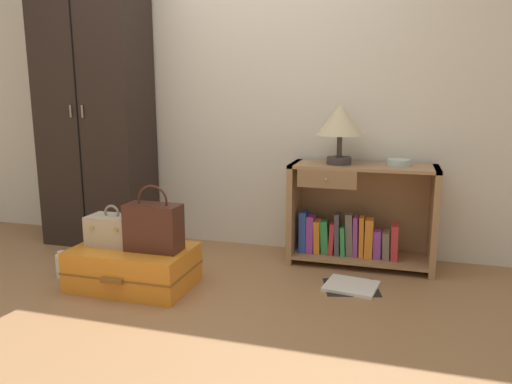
{
  "coord_description": "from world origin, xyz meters",
  "views": [
    {
      "loc": [
        1.21,
        -2.12,
        1.17
      ],
      "look_at": [
        0.33,
        0.87,
        0.55
      ],
      "focal_mm": 33.97,
      "sensor_mm": 36.0,
      "label": 1
    }
  ],
  "objects_px": {
    "table_lamp": "(340,122)",
    "handbag": "(154,227)",
    "suitcase_large": "(134,267)",
    "bottle": "(62,265)",
    "open_book_on_floor": "(351,286)",
    "train_case": "(113,230)",
    "wardrobe": "(95,110)",
    "bowl": "(399,162)",
    "bookshelf": "(357,218)"
  },
  "relations": [
    {
      "from": "suitcase_large",
      "to": "bottle",
      "type": "bearing_deg",
      "value": 179.32
    },
    {
      "from": "wardrobe",
      "to": "train_case",
      "type": "xyz_separation_m",
      "value": [
        0.61,
        -0.78,
        -0.71
      ]
    },
    {
      "from": "wardrobe",
      "to": "bookshelf",
      "type": "relative_size",
      "value": 2.14
    },
    {
      "from": "handbag",
      "to": "bowl",
      "type": "bearing_deg",
      "value": 31.64
    },
    {
      "from": "wardrobe",
      "to": "handbag",
      "type": "relative_size",
      "value": 5.26
    },
    {
      "from": "suitcase_large",
      "to": "train_case",
      "type": "xyz_separation_m",
      "value": [
        -0.14,
        0.01,
        0.22
      ]
    },
    {
      "from": "handbag",
      "to": "suitcase_large",
      "type": "bearing_deg",
      "value": 177.19
    },
    {
      "from": "bottle",
      "to": "wardrobe",
      "type": "bearing_deg",
      "value": 105.01
    },
    {
      "from": "bowl",
      "to": "bookshelf",
      "type": "bearing_deg",
      "value": -176.03
    },
    {
      "from": "table_lamp",
      "to": "train_case",
      "type": "relative_size",
      "value": 1.34
    },
    {
      "from": "suitcase_large",
      "to": "open_book_on_floor",
      "type": "bearing_deg",
      "value": 15.33
    },
    {
      "from": "bowl",
      "to": "handbag",
      "type": "relative_size",
      "value": 0.39
    },
    {
      "from": "suitcase_large",
      "to": "handbag",
      "type": "xyz_separation_m",
      "value": [
        0.16,
        -0.01,
        0.27
      ]
    },
    {
      "from": "bowl",
      "to": "bottle",
      "type": "height_order",
      "value": "bowl"
    },
    {
      "from": "wardrobe",
      "to": "bowl",
      "type": "xyz_separation_m",
      "value": [
        2.3,
        0.06,
        -0.33
      ]
    },
    {
      "from": "suitcase_large",
      "to": "bookshelf",
      "type": "bearing_deg",
      "value": 32.88
    },
    {
      "from": "bowl",
      "to": "wardrobe",
      "type": "bearing_deg",
      "value": -178.56
    },
    {
      "from": "handbag",
      "to": "open_book_on_floor",
      "type": "bearing_deg",
      "value": 17.64
    },
    {
      "from": "bookshelf",
      "to": "handbag",
      "type": "xyz_separation_m",
      "value": [
        -1.13,
        -0.84,
        0.07
      ]
    },
    {
      "from": "open_book_on_floor",
      "to": "bookshelf",
      "type": "bearing_deg",
      "value": 92.13
    },
    {
      "from": "bookshelf",
      "to": "handbag",
      "type": "relative_size",
      "value": 2.46
    },
    {
      "from": "bookshelf",
      "to": "handbag",
      "type": "distance_m",
      "value": 1.41
    },
    {
      "from": "bottle",
      "to": "table_lamp",
      "type": "bearing_deg",
      "value": 25.36
    },
    {
      "from": "suitcase_large",
      "to": "handbag",
      "type": "height_order",
      "value": "handbag"
    },
    {
      "from": "bookshelf",
      "to": "train_case",
      "type": "bearing_deg",
      "value": -150.23
    },
    {
      "from": "bookshelf",
      "to": "open_book_on_floor",
      "type": "distance_m",
      "value": 0.57
    },
    {
      "from": "handbag",
      "to": "open_book_on_floor",
      "type": "relative_size",
      "value": 1.04
    },
    {
      "from": "handbag",
      "to": "bottle",
      "type": "relative_size",
      "value": 2.3
    },
    {
      "from": "table_lamp",
      "to": "bottle",
      "type": "xyz_separation_m",
      "value": [
        -1.69,
        -0.8,
        -0.91
      ]
    },
    {
      "from": "wardrobe",
      "to": "handbag",
      "type": "distance_m",
      "value": 1.38
    },
    {
      "from": "table_lamp",
      "to": "suitcase_large",
      "type": "bearing_deg",
      "value": -144.99
    },
    {
      "from": "bookshelf",
      "to": "train_case",
      "type": "height_order",
      "value": "bookshelf"
    },
    {
      "from": "train_case",
      "to": "handbag",
      "type": "relative_size",
      "value": 0.75
    },
    {
      "from": "wardrobe",
      "to": "bowl",
      "type": "bearing_deg",
      "value": 1.44
    },
    {
      "from": "open_book_on_floor",
      "to": "train_case",
      "type": "bearing_deg",
      "value": -166.67
    },
    {
      "from": "suitcase_large",
      "to": "train_case",
      "type": "distance_m",
      "value": 0.26
    },
    {
      "from": "table_lamp",
      "to": "suitcase_large",
      "type": "height_order",
      "value": "table_lamp"
    },
    {
      "from": "wardrobe",
      "to": "handbag",
      "type": "bearing_deg",
      "value": -41.56
    },
    {
      "from": "bookshelf",
      "to": "open_book_on_floor",
      "type": "xyz_separation_m",
      "value": [
        0.02,
        -0.48,
        -0.32
      ]
    },
    {
      "from": "bookshelf",
      "to": "handbag",
      "type": "height_order",
      "value": "bookshelf"
    },
    {
      "from": "handbag",
      "to": "bottle",
      "type": "distance_m",
      "value": 0.76
    },
    {
      "from": "table_lamp",
      "to": "handbag",
      "type": "distance_m",
      "value": 1.42
    },
    {
      "from": "bowl",
      "to": "train_case",
      "type": "relative_size",
      "value": 0.51
    },
    {
      "from": "train_case",
      "to": "bowl",
      "type": "bearing_deg",
      "value": 26.31
    },
    {
      "from": "wardrobe",
      "to": "bottle",
      "type": "height_order",
      "value": "wardrobe"
    },
    {
      "from": "table_lamp",
      "to": "bottle",
      "type": "height_order",
      "value": "table_lamp"
    },
    {
      "from": "table_lamp",
      "to": "bowl",
      "type": "relative_size",
      "value": 2.63
    },
    {
      "from": "bottle",
      "to": "train_case",
      "type": "bearing_deg",
      "value": 1.24
    },
    {
      "from": "bowl",
      "to": "suitcase_large",
      "type": "height_order",
      "value": "bowl"
    },
    {
      "from": "bowl",
      "to": "suitcase_large",
      "type": "bearing_deg",
      "value": -151.22
    }
  ]
}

